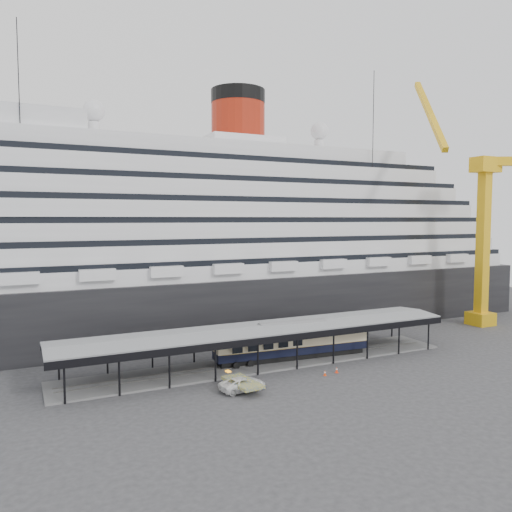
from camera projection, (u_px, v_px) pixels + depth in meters
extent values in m
plane|color=#323234|center=(281.00, 374.00, 64.07)|extent=(200.00, 200.00, 0.00)
cube|color=black|center=(199.00, 299.00, 92.48)|extent=(130.00, 30.00, 10.00)
cylinder|color=#981E0C|center=(238.00, 125.00, 93.51)|extent=(10.00, 10.00, 9.00)
cylinder|color=black|center=(238.00, 97.00, 93.12)|extent=(10.10, 10.10, 2.50)
sphere|color=silver|center=(94.00, 111.00, 82.29)|extent=(3.60, 3.60, 3.60)
sphere|color=silver|center=(319.00, 131.00, 101.24)|extent=(3.60, 3.60, 3.60)
cube|color=slate|center=(264.00, 363.00, 68.56)|extent=(56.00, 8.00, 0.24)
cube|color=slate|center=(266.00, 363.00, 67.90)|extent=(54.00, 0.08, 0.10)
cube|color=slate|center=(262.00, 360.00, 69.20)|extent=(54.00, 0.08, 0.10)
cube|color=black|center=(279.00, 339.00, 64.19)|extent=(56.00, 0.18, 0.90)
cube|color=black|center=(250.00, 326.00, 72.28)|extent=(56.00, 0.18, 0.90)
cube|color=slate|center=(264.00, 327.00, 68.18)|extent=(56.00, 9.00, 0.24)
cylinder|color=black|center=(22.00, 192.00, 69.29)|extent=(0.12, 0.12, 47.21)
cube|color=gold|center=(480.00, 319.00, 93.66)|extent=(4.00, 4.00, 2.40)
cube|color=gold|center=(483.00, 243.00, 92.60)|extent=(1.80, 1.80, 26.00)
cube|color=gold|center=(486.00, 165.00, 91.52)|extent=(5.00, 3.20, 2.80)
cube|color=gold|center=(430.00, 114.00, 91.61)|extent=(11.42, 18.78, 16.80)
cube|color=gold|center=(505.00, 161.00, 91.21)|extent=(6.00, 4.39, 1.60)
cylinder|color=black|center=(372.00, 199.00, 93.56)|extent=(0.12, 0.12, 47.21)
imported|color=white|center=(243.00, 384.00, 57.85)|extent=(5.84, 3.23, 1.55)
cube|color=black|center=(292.00, 356.00, 70.47)|extent=(21.84, 4.07, 0.72)
cube|color=black|center=(292.00, 349.00, 70.40)|extent=(22.90, 4.56, 1.14)
cube|color=beige|center=(292.00, 340.00, 70.31)|extent=(22.91, 4.60, 1.34)
cube|color=black|center=(292.00, 334.00, 70.24)|extent=(22.90, 4.56, 0.41)
cube|color=#F03E0D|center=(243.00, 386.00, 59.44)|extent=(0.53, 0.53, 0.03)
cone|color=#F03E0D|center=(243.00, 383.00, 59.42)|extent=(0.44, 0.44, 0.77)
cylinder|color=white|center=(243.00, 382.00, 59.41)|extent=(0.25, 0.25, 0.15)
cube|color=#F2430D|center=(325.00, 376.00, 63.36)|extent=(0.44, 0.44, 0.03)
cone|color=#F2430D|center=(325.00, 373.00, 63.33)|extent=(0.37, 0.37, 0.70)
cylinder|color=white|center=(325.00, 372.00, 63.32)|extent=(0.22, 0.22, 0.14)
cube|color=#F7340D|center=(337.00, 373.00, 64.56)|extent=(0.53, 0.53, 0.03)
cone|color=#F7340D|center=(337.00, 370.00, 64.53)|extent=(0.44, 0.44, 0.76)
cylinder|color=white|center=(337.00, 369.00, 64.52)|extent=(0.24, 0.24, 0.15)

